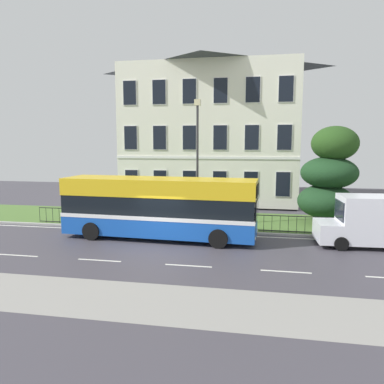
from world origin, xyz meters
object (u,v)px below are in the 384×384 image
at_px(evergreen_tree, 329,177).
at_px(litter_bin, 96,214).
at_px(white_panel_van, 380,221).
at_px(street_lamp_post, 197,155).
at_px(georgian_townhouse, 213,127).
at_px(single_decker_bus, 159,207).

bearing_deg(evergreen_tree, litter_bin, -169.85).
relative_size(white_panel_van, litter_bin, 4.81).
relative_size(white_panel_van, street_lamp_post, 0.74).
distance_m(white_panel_van, street_lamp_post, 10.40).
bearing_deg(white_panel_van, georgian_townhouse, -56.84).
distance_m(georgian_townhouse, street_lamp_post, 11.85).
bearing_deg(georgian_townhouse, single_decker_bus, -94.14).
distance_m(single_decker_bus, white_panel_van, 11.22).
height_order(white_panel_van, street_lamp_post, street_lamp_post).
distance_m(georgian_townhouse, litter_bin, 14.58).
xyz_separation_m(georgian_townhouse, street_lamp_post, (0.55, -11.64, -2.16)).
bearing_deg(georgian_townhouse, street_lamp_post, -87.30).
height_order(street_lamp_post, litter_bin, street_lamp_post).
distance_m(evergreen_tree, white_panel_van, 5.27).
xyz_separation_m(evergreen_tree, single_decker_bus, (-9.55, -5.08, -1.35)).
relative_size(evergreen_tree, street_lamp_post, 0.80).
relative_size(georgian_townhouse, single_decker_bus, 1.40).
relative_size(georgian_townhouse, evergreen_tree, 2.42).
xyz_separation_m(evergreen_tree, white_panel_van, (1.66, -4.68, -1.77)).
bearing_deg(litter_bin, single_decker_bus, -27.49).
bearing_deg(evergreen_tree, street_lamp_post, -164.45).
bearing_deg(georgian_townhouse, evergreen_tree, -47.97).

